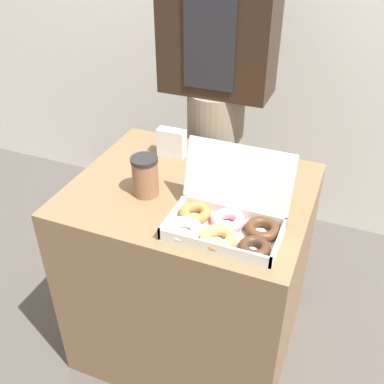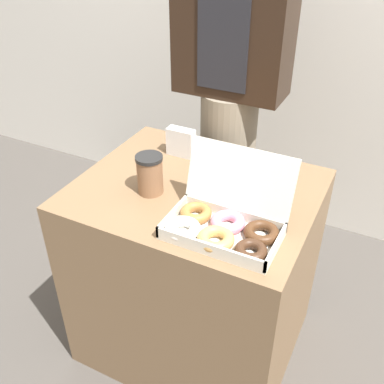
{
  "view_description": "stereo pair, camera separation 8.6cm",
  "coord_description": "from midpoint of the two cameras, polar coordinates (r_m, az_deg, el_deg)",
  "views": [
    {
      "loc": [
        0.48,
        -1.19,
        1.62
      ],
      "look_at": [
        0.08,
        -0.19,
        0.9
      ],
      "focal_mm": 42.0,
      "sensor_mm": 36.0,
      "label": 1
    },
    {
      "loc": [
        0.56,
        -1.15,
        1.62
      ],
      "look_at": [
        0.08,
        -0.19,
        0.9
      ],
      "focal_mm": 42.0,
      "sensor_mm": 36.0,
      "label": 2
    }
  ],
  "objects": [
    {
      "name": "napkin_holder",
      "position": [
        1.7,
        0.04,
        6.32
      ],
      "size": [
        0.11,
        0.04,
        0.11
      ],
      "color": "silver",
      "rests_on": "table"
    },
    {
      "name": "person_customer",
      "position": [
        1.92,
        6.29,
        13.46
      ],
      "size": [
        0.45,
        0.25,
        1.76
      ],
      "color": "gray",
      "rests_on": "ground_plane"
    },
    {
      "name": "donut_box",
      "position": [
        1.32,
        5.85,
        -4.15
      ],
      "size": [
        0.35,
        0.27,
        0.23
      ],
      "color": "silver",
      "rests_on": "table"
    },
    {
      "name": "coffee_cup",
      "position": [
        1.48,
        -3.71,
        2.24
      ],
      "size": [
        0.09,
        0.09,
        0.14
      ],
      "color": "#8C6042",
      "rests_on": "table"
    },
    {
      "name": "table",
      "position": [
        1.78,
        1.87,
        -10.04
      ],
      "size": [
        0.81,
        0.67,
        0.78
      ],
      "color": "brown",
      "rests_on": "ground_plane"
    },
    {
      "name": "ground_plane",
      "position": [
        2.07,
        1.66,
        -17.84
      ],
      "size": [
        14.0,
        14.0,
        0.0
      ],
      "primitive_type": "plane",
      "color": "#4C4742"
    }
  ]
}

